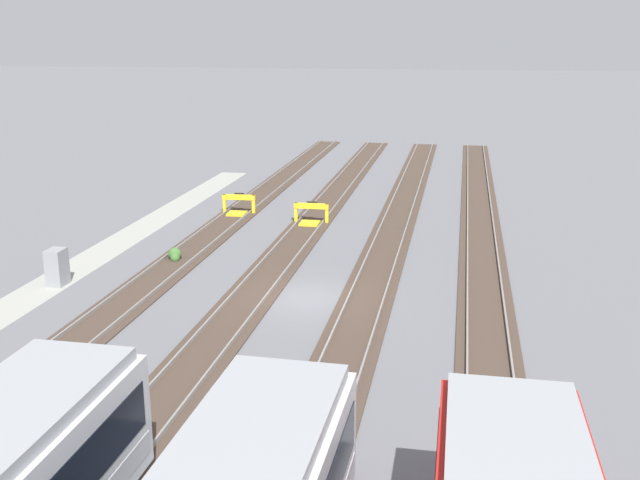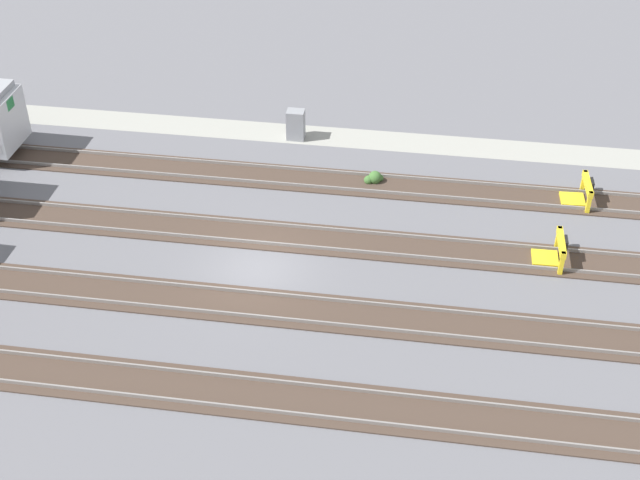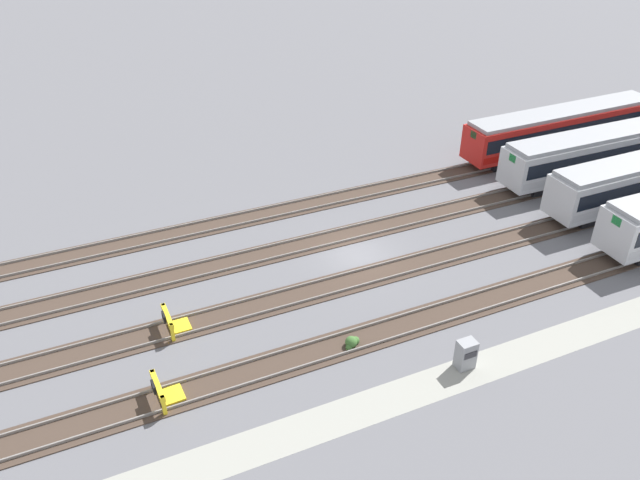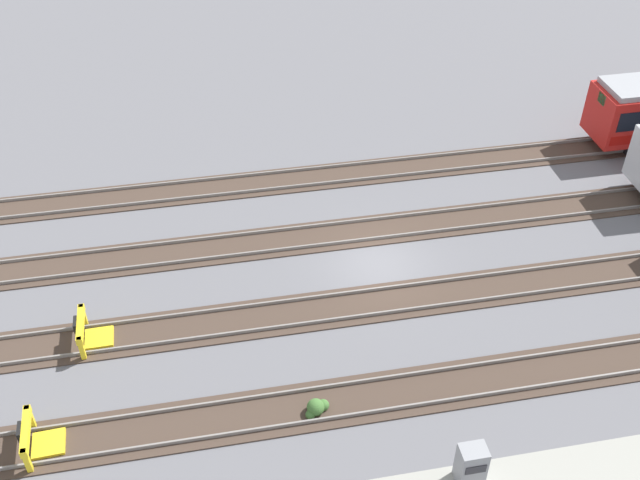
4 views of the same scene
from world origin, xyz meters
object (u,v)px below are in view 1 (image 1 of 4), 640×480
bumper_stop_nearest_track (238,206)px  bumper_stop_near_inner_track (311,215)px  weed_clump (175,255)px  electrical_cabinet (57,267)px

bumper_stop_nearest_track → bumper_stop_near_inner_track: 5.00m
bumper_stop_near_inner_track → weed_clump: bumper_stop_near_inner_track is taller
bumper_stop_near_inner_track → electrical_cabinet: 15.24m
bumper_stop_nearest_track → weed_clump: bumper_stop_nearest_track is taller
bumper_stop_nearest_track → bumper_stop_near_inner_track: bearing=72.5°
bumper_stop_nearest_track → electrical_cabinet: size_ratio=1.26×
bumper_stop_near_inner_track → weed_clump: 9.55m
weed_clump → bumper_stop_nearest_track: bearing=178.4°
electrical_cabinet → weed_clump: (-4.43, 3.61, -0.56)m
electrical_cabinet → bumper_stop_near_inner_track: bearing=145.4°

